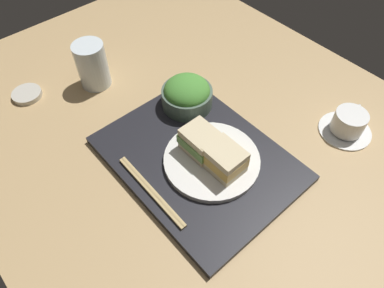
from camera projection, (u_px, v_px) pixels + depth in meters
The scene contains 10 objects.
ground_plane at pixel (207, 141), 85.86cm from camera, with size 140.00×100.00×3.00cm, color tan.
serving_tray at pixel (198, 158), 79.81cm from camera, with size 42.14×31.97×1.63cm, color black.
sandwich_plate at pixel (212, 160), 77.76cm from camera, with size 20.99×20.99×1.25cm, color silver.
sandwich_near at pixel (201, 141), 76.61cm from camera, with size 8.18×6.86×5.66cm.
sandwich_far at pixel (225, 160), 73.46cm from camera, with size 7.90×6.51×5.79cm.
salad_bowl at pixel (187, 94), 86.55cm from camera, with size 12.43×12.43×7.68cm.
chopsticks_pair at pixel (151, 191), 73.20cm from camera, with size 21.37×1.62×0.70cm.
coffee_cup at pixel (348, 124), 83.92cm from camera, with size 12.40×12.40×5.88cm.
drinking_glass at pixel (92, 65), 91.88cm from camera, with size 7.96×7.96×12.14cm, color silver.
small_sauce_dish at pixel (27, 94), 92.96cm from camera, with size 7.51×7.51×1.26cm, color beige.
Camera 1 is at (38.35, -38.25, 65.21)cm, focal length 33.45 mm.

